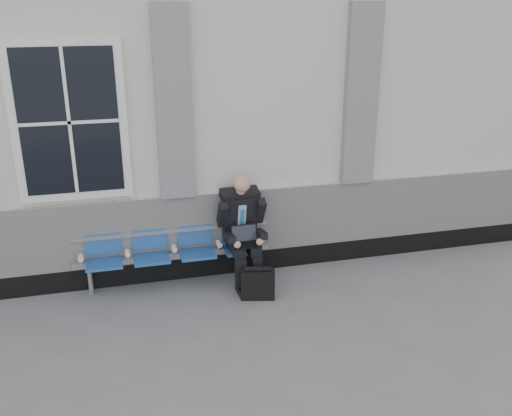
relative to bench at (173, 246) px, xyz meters
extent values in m
plane|color=slate|center=(-1.49, -1.32, -0.55)|extent=(70.00, 70.00, 0.00)
cube|color=beige|center=(-1.49, 2.18, 1.55)|extent=(14.00, 4.00, 4.20)
cube|color=black|center=(-1.49, 0.15, -0.40)|extent=(14.00, 0.10, 0.30)
cube|color=silver|center=(-1.49, 0.14, 0.20)|extent=(14.00, 0.08, 0.90)
cube|color=gray|center=(0.11, 0.12, 1.85)|extent=(0.45, 0.14, 2.40)
cube|color=gray|center=(2.61, 0.12, 1.85)|extent=(0.45, 0.14, 2.40)
cube|color=white|center=(-1.14, 0.14, 1.70)|extent=(1.35, 0.10, 1.95)
cube|color=black|center=(-1.14, 0.09, 1.70)|extent=(1.15, 0.02, 1.75)
cube|color=#9EA0A3|center=(0.00, -0.02, -0.13)|extent=(2.60, 0.07, 0.07)
cube|color=#9EA0A3|center=(0.00, 0.10, 0.18)|extent=(2.60, 0.05, 0.05)
cylinder|color=#9EA0A3|center=(-1.10, -0.02, -0.36)|extent=(0.06, 0.06, 0.39)
cylinder|color=#9EA0A3|center=(1.10, -0.02, -0.36)|extent=(0.06, 0.06, 0.39)
cube|color=#1E4C98|center=(-0.90, -0.10, -0.10)|extent=(0.46, 0.42, 0.07)
cube|color=#1E4C98|center=(-0.90, 0.11, 0.16)|extent=(0.46, 0.10, 0.40)
cube|color=#1E4C98|center=(-0.30, -0.10, -0.10)|extent=(0.46, 0.42, 0.07)
cube|color=#1E4C98|center=(-0.30, 0.11, 0.16)|extent=(0.46, 0.10, 0.40)
cube|color=#1E4C98|center=(0.30, -0.10, -0.10)|extent=(0.46, 0.42, 0.07)
cube|color=#1E4C98|center=(0.30, 0.11, 0.16)|extent=(0.46, 0.10, 0.40)
cube|color=#1E4C98|center=(0.90, -0.10, -0.10)|extent=(0.46, 0.42, 0.07)
cube|color=#1E4C98|center=(0.90, 0.11, 0.16)|extent=(0.46, 0.10, 0.40)
cylinder|color=white|center=(-1.18, -0.07, 0.00)|extent=(0.07, 0.12, 0.07)
cylinder|color=white|center=(-0.60, -0.07, 0.00)|extent=(0.07, 0.12, 0.07)
cylinder|color=white|center=(0.00, -0.07, 0.00)|extent=(0.07, 0.12, 0.07)
cylinder|color=white|center=(0.60, -0.07, 0.00)|extent=(0.07, 0.12, 0.07)
cylinder|color=white|center=(1.18, -0.07, 0.00)|extent=(0.07, 0.12, 0.07)
cube|color=black|center=(0.81, -0.52, -0.50)|extent=(0.13, 0.28, 0.10)
cube|color=black|center=(1.03, -0.51, -0.50)|extent=(0.13, 0.28, 0.10)
cube|color=black|center=(0.81, -0.45, -0.31)|extent=(0.13, 0.14, 0.47)
cube|color=black|center=(1.02, -0.44, -0.31)|extent=(0.13, 0.14, 0.47)
cube|color=black|center=(0.80, -0.22, -0.01)|extent=(0.17, 0.48, 0.15)
cube|color=black|center=(1.01, -0.21, -0.01)|extent=(0.17, 0.48, 0.15)
cube|color=black|center=(0.90, 0.00, 0.34)|extent=(0.46, 0.38, 0.67)
cube|color=#A4B8D8|center=(0.90, -0.13, 0.36)|extent=(0.11, 0.10, 0.38)
cube|color=#2673B4|center=(0.90, -0.14, 0.34)|extent=(0.05, 0.08, 0.32)
cube|color=black|center=(0.90, -0.03, 0.66)|extent=(0.52, 0.27, 0.15)
cylinder|color=tan|center=(0.90, -0.09, 0.74)|extent=(0.12, 0.12, 0.11)
sphere|color=tan|center=(0.91, -0.15, 0.84)|extent=(0.22, 0.22, 0.22)
cube|color=black|center=(0.65, -0.12, 0.43)|extent=(0.12, 0.31, 0.39)
cube|color=black|center=(1.16, -0.10, 0.43)|extent=(0.12, 0.31, 0.39)
cube|color=black|center=(0.70, -0.31, 0.17)|extent=(0.11, 0.33, 0.15)
cube|color=black|center=(1.12, -0.29, 0.17)|extent=(0.11, 0.33, 0.15)
sphere|color=tan|center=(0.77, -0.45, 0.13)|extent=(0.10, 0.10, 0.10)
sphere|color=tan|center=(1.07, -0.44, 0.13)|extent=(0.10, 0.10, 0.10)
cube|color=black|center=(0.91, -0.36, 0.08)|extent=(0.36, 0.26, 0.02)
cube|color=black|center=(0.91, -0.24, 0.19)|extent=(0.35, 0.11, 0.22)
cube|color=black|center=(0.91, -0.25, 0.19)|extent=(0.32, 0.09, 0.19)
cube|color=black|center=(0.98, -0.66, -0.36)|extent=(0.46, 0.28, 0.39)
cylinder|color=black|center=(0.98, -0.66, -0.14)|extent=(0.35, 0.14, 0.07)
camera|label=1|loc=(-0.64, -6.94, 3.13)|focal=40.00mm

